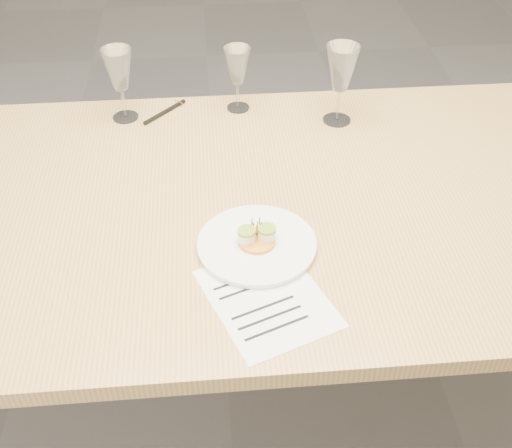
{
  "coord_description": "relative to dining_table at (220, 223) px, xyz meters",
  "views": [
    {
      "loc": [
        -0.02,
        -1.18,
        1.68
      ],
      "look_at": [
        0.07,
        -0.15,
        0.8
      ],
      "focal_mm": 45.0,
      "sensor_mm": 36.0,
      "label": 1
    }
  ],
  "objects": [
    {
      "name": "ground",
      "position": [
        0.0,
        0.0,
        -0.68
      ],
      "size": [
        7.0,
        7.0,
        0.0
      ],
      "primitive_type": "plane",
      "color": "slate",
      "rests_on": "ground"
    },
    {
      "name": "dining_table",
      "position": [
        0.0,
        0.0,
        0.0
      ],
      "size": [
        2.4,
        1.0,
        0.75
      ],
      "color": "tan",
      "rests_on": "ground"
    },
    {
      "name": "dinner_plate",
      "position": [
        0.07,
        -0.17,
        0.08
      ],
      "size": [
        0.26,
        0.26,
        0.07
      ],
      "rotation": [
        0.0,
        0.0,
        -0.26
      ],
      "color": "white",
      "rests_on": "dining_table"
    },
    {
      "name": "recipe_sheet",
      "position": [
        0.08,
        -0.32,
        0.07
      ],
      "size": [
        0.29,
        0.33,
        0.0
      ],
      "rotation": [
        0.0,
        0.0,
        0.37
      ],
      "color": "white",
      "rests_on": "dining_table"
    },
    {
      "name": "ballpoint_pen",
      "position": [
        -0.13,
        0.41,
        0.07
      ],
      "size": [
        0.12,
        0.12,
        0.01
      ],
      "rotation": [
        0.0,
        0.0,
        0.81
      ],
      "color": "black",
      "rests_on": "dining_table"
    },
    {
      "name": "wine_glass_1",
      "position": [
        -0.24,
        0.4,
        0.21
      ],
      "size": [
        0.08,
        0.08,
        0.2
      ],
      "color": "white",
      "rests_on": "dining_table"
    },
    {
      "name": "wine_glass_2",
      "position": [
        0.07,
        0.42,
        0.2
      ],
      "size": [
        0.07,
        0.07,
        0.18
      ],
      "color": "white",
      "rests_on": "dining_table"
    },
    {
      "name": "wine_glass_3",
      "position": [
        0.34,
        0.33,
        0.22
      ],
      "size": [
        0.09,
        0.09,
        0.22
      ],
      "color": "white",
      "rests_on": "dining_table"
    }
  ]
}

